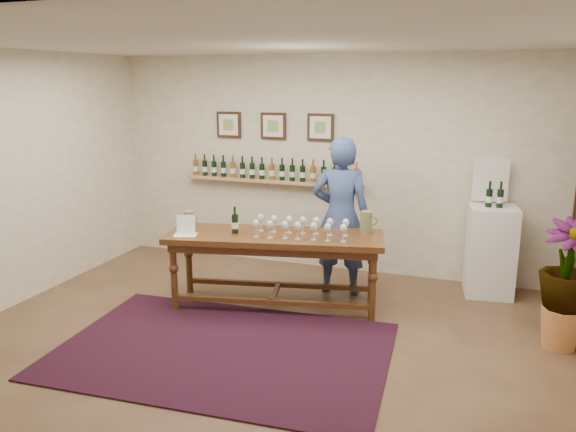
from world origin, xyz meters
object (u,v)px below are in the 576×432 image
(display_pedestal, at_px, (490,251))
(person, at_px, (341,217))
(potted_plant, at_px, (565,285))
(tasting_table, at_px, (275,245))

(display_pedestal, relative_size, person, 0.57)
(display_pedestal, xyz_separation_m, person, (-1.67, -0.54, 0.40))
(display_pedestal, xyz_separation_m, potted_plant, (0.65, -1.24, 0.10))
(person, bearing_deg, display_pedestal, -166.19)
(tasting_table, distance_m, potted_plant, 2.90)
(tasting_table, bearing_deg, potted_plant, -12.83)
(person, bearing_deg, tasting_table, 44.48)
(display_pedestal, bearing_deg, person, -162.02)
(potted_plant, distance_m, person, 2.44)
(tasting_table, height_order, display_pedestal, display_pedestal)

